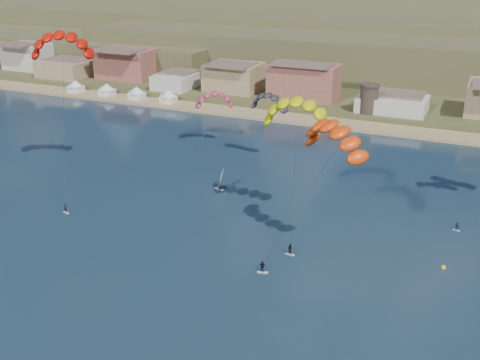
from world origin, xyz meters
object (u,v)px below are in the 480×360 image
object	(u,v)px
kitesurfer_yellow	(297,108)
windsurfer	(220,184)
watchtower	(369,99)
buoy	(443,267)
kitesurfer_red	(61,40)
kitesurfer_orange	(335,132)

from	to	relation	value
kitesurfer_yellow	windsurfer	bearing A→B (deg)	152.80
watchtower	windsurfer	size ratio (longest dim) A/B	2.06
watchtower	buoy	distance (m)	86.15
watchtower	kitesurfer_yellow	distance (m)	77.58
kitesurfer_yellow	buoy	size ratio (longest dim) A/B	32.07
kitesurfer_red	kitesurfer_orange	bearing A→B (deg)	-10.08
kitesurfer_red	windsurfer	world-z (taller)	kitesurfer_red
kitesurfer_yellow	kitesurfer_orange	xyz separation A→B (m)	(8.78, -8.17, -0.84)
kitesurfer_red	windsurfer	size ratio (longest dim) A/B	8.34
kitesurfer_yellow	buoy	world-z (taller)	kitesurfer_yellow
watchtower	kitesurfer_orange	distance (m)	86.18
kitesurfer_yellow	buoy	distance (m)	35.00
kitesurfer_red	kitesurfer_orange	world-z (taller)	kitesurfer_red
kitesurfer_red	buoy	distance (m)	83.52
kitesurfer_yellow	kitesurfer_red	bearing A→B (deg)	177.26
kitesurfer_red	kitesurfer_yellow	world-z (taller)	kitesurfer_red
kitesurfer_yellow	watchtower	bearing A→B (deg)	92.20
kitesurfer_red	buoy	world-z (taller)	kitesurfer_red
kitesurfer_orange	buoy	world-z (taller)	kitesurfer_orange
kitesurfer_red	kitesurfer_orange	size ratio (longest dim) A/B	1.38
kitesurfer_yellow	buoy	bearing A→B (deg)	-10.02
watchtower	kitesurfer_yellow	xyz separation A→B (m)	(2.92, -75.90, 15.79)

